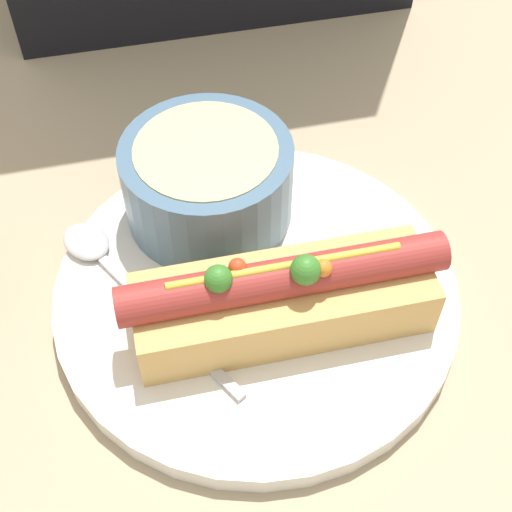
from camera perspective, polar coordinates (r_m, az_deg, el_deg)
name	(u,v)px	position (r m, az deg, el deg)	size (l,w,h in m)	color
ground_plane	(256,299)	(0.47, 0.00, -3.46)	(4.00, 4.00, 0.00)	tan
dinner_plate	(256,292)	(0.47, 0.00, -2.91)	(0.26, 0.26, 0.02)	white
hot_dog	(283,297)	(0.43, 2.18, -3.27)	(0.19, 0.06, 0.06)	tan
soup_bowl	(208,178)	(0.48, -3.89, 6.22)	(0.11, 0.11, 0.06)	slate
spoon	(107,263)	(0.48, -11.80, -0.55)	(0.10, 0.16, 0.01)	#B7B7BC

